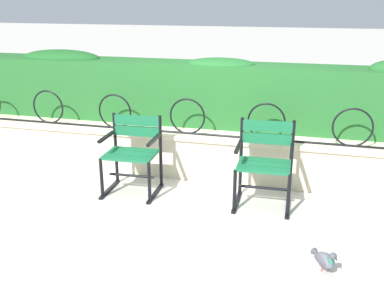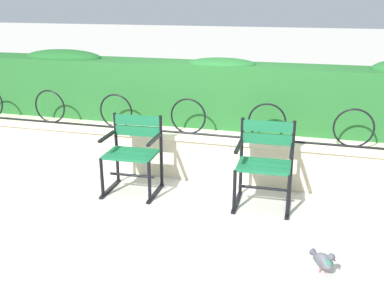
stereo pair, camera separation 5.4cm
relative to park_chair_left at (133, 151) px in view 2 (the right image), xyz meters
The scene contains 7 objects.
ground_plane 0.88m from the park_chair_left, 20.05° to the right, with size 60.00×60.00×0.00m, color #BCB7AD.
stone_wall 0.95m from the park_chair_left, 40.28° to the left, with size 7.38×0.41×0.53m.
iron_arch_fence 0.77m from the park_chair_left, 46.70° to the left, with size 6.84×0.02×0.42m.
hedge_row 1.36m from the park_chair_left, 56.64° to the left, with size 7.23×0.57×0.87m.
park_chair_left is the anchor object (origin of this frame).
park_chair_right 1.42m from the park_chair_left, ahead, with size 0.58×0.54×0.86m.
pigeon_near_chairs 2.34m from the park_chair_left, 28.63° to the right, with size 0.21×0.26×0.22m.
Camera 2 is at (1.18, -4.05, 2.03)m, focal length 42.62 mm.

